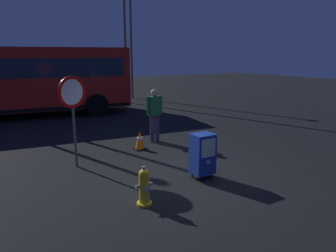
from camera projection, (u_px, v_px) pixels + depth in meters
The scene contains 9 objects.
ground_plane at pixel (184, 176), 7.13m from camera, with size 60.00×60.00×0.00m, color black.
fire_hydrant at pixel (144, 187), 5.69m from camera, with size 0.33×0.32×0.75m.
newspaper_box_primary at pixel (203, 154), 6.90m from camera, with size 0.48×0.42×1.02m.
stop_sign at pixel (73, 103), 7.35m from camera, with size 0.71×0.31×2.23m.
pedestrian at pixel (154, 112), 9.71m from camera, with size 0.55×0.22×1.67m.
traffic_cone at pixel (140, 140), 9.09m from camera, with size 0.36×0.36×0.53m.
bus_near at pixel (3, 78), 13.31m from camera, with size 10.73×3.82×3.00m.
street_light_near_right at pixel (125, 22), 16.84m from camera, with size 0.32×0.32×7.63m.
street_light_far_left at pixel (131, 30), 18.81m from camera, with size 0.32×0.32×7.13m.
Camera 1 is at (-3.76, -5.54, 2.72)m, focal length 33.41 mm.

